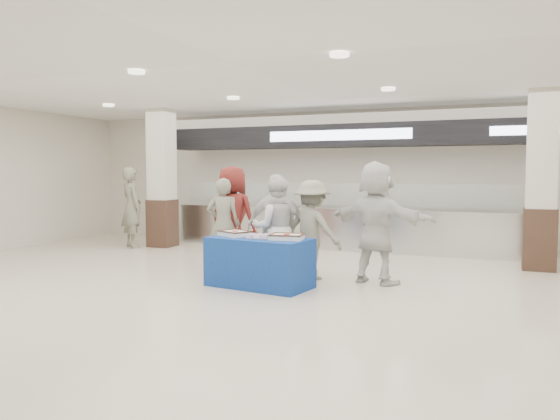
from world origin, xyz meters
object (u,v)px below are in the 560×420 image
at_px(civilian_maroon, 232,217).
at_px(soldier_b, 312,230).
at_px(soldier_a, 223,224).
at_px(civilian_white, 376,222).
at_px(chef_tall, 276,228).
at_px(chef_short, 277,226).
at_px(sheet_cake_left, 235,233).
at_px(soldier_bg, 132,207).
at_px(sheet_cake_right, 287,236).
at_px(cupcake_tray, 261,236).
at_px(display_table, 259,262).

bearing_deg(civilian_maroon, soldier_b, 170.22).
relative_size(soldier_a, civilian_white, 0.86).
height_order(chef_tall, chef_short, chef_short).
xyz_separation_m(soldier_a, chef_short, (1.16, -0.30, 0.03)).
distance_m(sheet_cake_left, civilian_white, 2.22).
height_order(chef_short, soldier_bg, soldier_bg).
bearing_deg(sheet_cake_right, soldier_a, 146.46).
distance_m(civilian_maroon, chef_tall, 1.20).
bearing_deg(civilian_white, soldier_bg, 0.49).
bearing_deg(cupcake_tray, chef_short, 95.91).
xyz_separation_m(sheet_cake_right, chef_short, (-0.49, 0.79, 0.06)).
xyz_separation_m(civilian_maroon, soldier_b, (1.66, -0.39, -0.12)).
relative_size(sheet_cake_left, soldier_b, 0.36).
bearing_deg(civilian_white, cupcake_tray, 50.78).
xyz_separation_m(chef_tall, civilian_white, (1.62, 0.19, 0.13)).
xyz_separation_m(civilian_maroon, soldier_bg, (-3.45, 1.59, 0.00)).
xyz_separation_m(sheet_cake_right, civilian_maroon, (-1.58, 1.31, 0.13)).
bearing_deg(soldier_b, cupcake_tray, 76.42).
bearing_deg(display_table, soldier_bg, 156.66).
relative_size(display_table, sheet_cake_right, 3.01).
distance_m(chef_short, soldier_bg, 5.01).
bearing_deg(sheet_cake_right, civilian_maroon, 140.34).
bearing_deg(civilian_maroon, civilian_white, 176.64).
distance_m(cupcake_tray, soldier_a, 1.66).
distance_m(sheet_cake_left, cupcake_tray, 0.53).
bearing_deg(chef_short, chef_tall, 8.01).
bearing_deg(cupcake_tray, soldier_b, 62.31).
xyz_separation_m(civilian_maroon, chef_short, (1.09, -0.52, -0.07)).
relative_size(civilian_maroon, soldier_bg, 1.00).
bearing_deg(chef_short, soldier_bg, -33.05).
xyz_separation_m(cupcake_tray, chef_tall, (-0.10, 0.79, 0.05)).
bearing_deg(civilian_maroon, soldier_a, 75.74).
bearing_deg(chef_short, cupcake_tray, 87.82).
bearing_deg(civilian_white, soldier_b, 21.42).
bearing_deg(sheet_cake_right, sheet_cake_left, 172.57).
relative_size(sheet_cake_left, chef_tall, 0.35).
xyz_separation_m(sheet_cake_left, sheet_cake_right, (0.92, -0.12, 0.00)).
height_order(civilian_white, soldier_bg, civilian_white).
height_order(sheet_cake_left, civilian_white, civilian_white).
bearing_deg(civilian_maroon, display_table, 134.85).
xyz_separation_m(civilian_white, soldier_bg, (-6.15, 1.92, -0.03)).
relative_size(display_table, civilian_white, 0.81).
bearing_deg(soldier_b, civilian_maroon, 0.75).
xyz_separation_m(cupcake_tray, soldier_a, (-1.24, 1.10, 0.04)).
xyz_separation_m(cupcake_tray, chef_short, (-0.08, 0.80, 0.07)).
height_order(civilian_maroon, soldier_a, civilian_maroon).
distance_m(chef_short, soldier_b, 0.58).
height_order(display_table, chef_tall, chef_tall).
distance_m(soldier_b, soldier_bg, 5.48).
bearing_deg(chef_short, display_table, 84.09).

